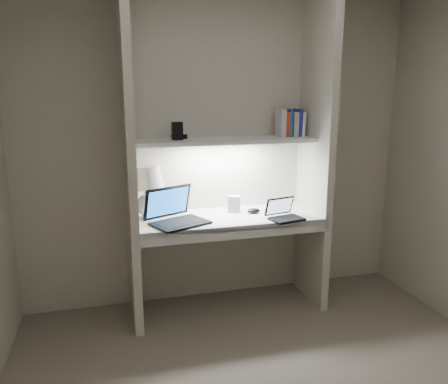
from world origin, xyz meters
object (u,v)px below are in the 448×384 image
object	(u,v)px
laptop_main	(175,215)
speaker	(234,204)
laptop_netbook	(284,214)
table_lamp	(145,183)
book_row	(290,123)

from	to	relation	value
laptop_main	speaker	xyz separation A→B (m)	(0.50, 0.17, 0.01)
laptop_netbook	laptop_main	bearing A→B (deg)	158.75
table_lamp	speaker	size ratio (longest dim) A/B	3.07
table_lamp	book_row	world-z (taller)	book_row
table_lamp	laptop_main	distance (m)	0.34
book_row	laptop_netbook	bearing A→B (deg)	-116.94
laptop_main	book_row	world-z (taller)	book_row
table_lamp	speaker	distance (m)	0.73
table_lamp	laptop_main	world-z (taller)	table_lamp
table_lamp	book_row	size ratio (longest dim) A/B	1.86
speaker	book_row	world-z (taller)	book_row
laptop_main	laptop_netbook	distance (m)	0.82
table_lamp	laptop_netbook	size ratio (longest dim) A/B	1.45
laptop_netbook	speaker	world-z (taller)	laptop_netbook
laptop_netbook	speaker	size ratio (longest dim) A/B	2.11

